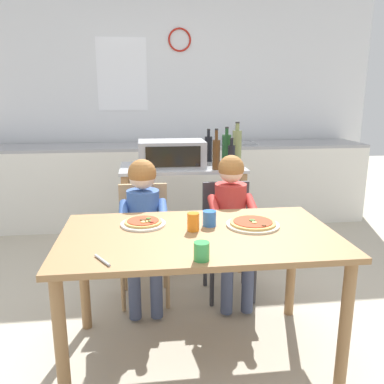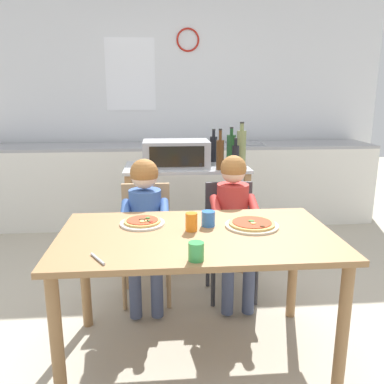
% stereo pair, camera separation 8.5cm
% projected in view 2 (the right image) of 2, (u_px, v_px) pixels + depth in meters
% --- Properties ---
extents(ground_plane, '(11.26, 11.26, 0.00)m').
position_uv_depth(ground_plane, '(184.00, 270.00, 3.37)').
color(ground_plane, '#B7AD99').
extents(back_wall_tiled, '(4.92, 0.14, 2.70)m').
position_uv_depth(back_wall_tiled, '(174.00, 101.00, 4.73)').
color(back_wall_tiled, silver).
rests_on(back_wall_tiled, ground).
extents(kitchen_counter, '(4.43, 0.60, 1.09)m').
position_uv_depth(kitchen_counter, '(176.00, 183.00, 4.55)').
color(kitchen_counter, silver).
rests_on(kitchen_counter, ground).
extents(kitchen_island_cart, '(1.01, 0.53, 0.86)m').
position_uv_depth(kitchen_island_cart, '(186.00, 200.00, 3.36)').
color(kitchen_island_cart, '#B7BABF').
rests_on(kitchen_island_cart, ground).
extents(toaster_oven, '(0.53, 0.36, 0.21)m').
position_uv_depth(toaster_oven, '(176.00, 153.00, 3.25)').
color(toaster_oven, '#999BA0').
rests_on(toaster_oven, kitchen_island_cart).
extents(bottle_dark_olive_oil, '(0.06, 0.06, 0.32)m').
position_uv_depth(bottle_dark_olive_oil, '(220.00, 154.00, 3.09)').
color(bottle_dark_olive_oil, '#4C2D14').
rests_on(bottle_dark_olive_oil, kitchen_island_cart).
extents(bottle_squat_spirits, '(0.06, 0.06, 0.28)m').
position_uv_depth(bottle_squat_spirits, '(213.00, 148.00, 3.47)').
color(bottle_squat_spirits, black).
rests_on(bottle_squat_spirits, kitchen_island_cart).
extents(bottle_clear_vinegar, '(0.06, 0.06, 0.25)m').
position_uv_depth(bottle_clear_vinegar, '(235.00, 156.00, 3.13)').
color(bottle_clear_vinegar, black).
rests_on(bottle_clear_vinegar, kitchen_island_cart).
extents(bottle_slim_sauce, '(0.08, 0.08, 0.36)m').
position_uv_depth(bottle_slim_sauce, '(241.00, 148.00, 3.21)').
color(bottle_slim_sauce, olive).
rests_on(bottle_slim_sauce, kitchen_island_cart).
extents(bottle_brown_beer, '(0.08, 0.08, 0.31)m').
position_uv_depth(bottle_brown_beer, '(231.00, 149.00, 3.31)').
color(bottle_brown_beer, '#1E4723').
rests_on(bottle_brown_beer, kitchen_island_cart).
extents(dining_table, '(1.45, 0.84, 0.73)m').
position_uv_depth(dining_table, '(197.00, 250.00, 2.12)').
color(dining_table, olive).
rests_on(dining_table, ground).
extents(dining_chair_left, '(0.36, 0.36, 0.81)m').
position_uv_depth(dining_chair_left, '(146.00, 233.00, 2.84)').
color(dining_chair_left, tan).
rests_on(dining_chair_left, ground).
extents(dining_chair_right, '(0.36, 0.36, 0.81)m').
position_uv_depth(dining_chair_right, '(230.00, 231.00, 2.88)').
color(dining_chair_right, '#333338').
rests_on(dining_chair_right, ground).
extents(child_in_blue_striped_shirt, '(0.32, 0.42, 1.00)m').
position_uv_depth(child_in_blue_striped_shirt, '(145.00, 215.00, 2.68)').
color(child_in_blue_striped_shirt, '#424C6B').
rests_on(child_in_blue_striped_shirt, ground).
extents(child_in_red_shirt, '(0.32, 0.42, 1.02)m').
position_uv_depth(child_in_red_shirt, '(234.00, 213.00, 2.72)').
color(child_in_red_shirt, '#424C6B').
rests_on(child_in_red_shirt, ground).
extents(pizza_plate_white, '(0.25, 0.25, 0.03)m').
position_uv_depth(pizza_plate_white, '(142.00, 222.00, 2.24)').
color(pizza_plate_white, white).
rests_on(pizza_plate_white, dining_table).
extents(pizza_plate_cream, '(0.29, 0.29, 0.03)m').
position_uv_depth(pizza_plate_cream, '(252.00, 224.00, 2.20)').
color(pizza_plate_cream, beige).
rests_on(pizza_plate_cream, dining_table).
extents(drinking_cup_orange, '(0.06, 0.06, 0.10)m').
position_uv_depth(drinking_cup_orange, '(191.00, 222.00, 2.13)').
color(drinking_cup_orange, orange).
rests_on(drinking_cup_orange, dining_table).
extents(drinking_cup_blue, '(0.08, 0.08, 0.09)m').
position_uv_depth(drinking_cup_blue, '(208.00, 219.00, 2.21)').
color(drinking_cup_blue, blue).
rests_on(drinking_cup_blue, dining_table).
extents(drinking_cup_green, '(0.07, 0.07, 0.08)m').
position_uv_depth(drinking_cup_green, '(196.00, 251.00, 1.75)').
color(drinking_cup_green, green).
rests_on(drinking_cup_green, dining_table).
extents(serving_spoon, '(0.08, 0.13, 0.01)m').
position_uv_depth(serving_spoon, '(98.00, 259.00, 1.76)').
color(serving_spoon, '#B7BABF').
rests_on(serving_spoon, dining_table).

